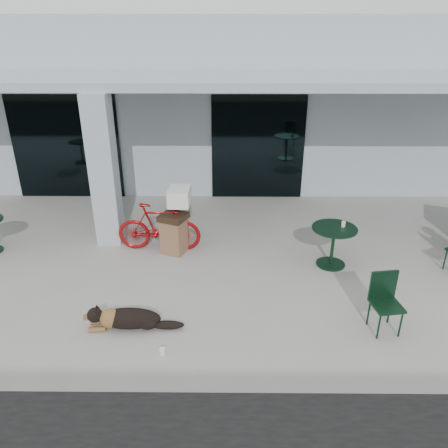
{
  "coord_description": "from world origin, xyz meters",
  "views": [
    {
      "loc": [
        1.01,
        -6.16,
        4.31
      ],
      "look_at": [
        0.95,
        1.01,
        1.0
      ],
      "focal_mm": 35.0,
      "sensor_mm": 36.0,
      "label": 1
    }
  ],
  "objects_px": {
    "bicycle": "(159,227)",
    "cafe_chair_far_a": "(387,305)",
    "cafe_table_far": "(333,247)",
    "dog": "(129,317)",
    "trash_receptacle": "(174,233)"
  },
  "relations": [
    {
      "from": "cafe_table_far",
      "to": "trash_receptacle",
      "type": "distance_m",
      "value": 3.15
    },
    {
      "from": "bicycle",
      "to": "dog",
      "type": "height_order",
      "value": "bicycle"
    },
    {
      "from": "bicycle",
      "to": "dog",
      "type": "bearing_deg",
      "value": 179.57
    },
    {
      "from": "cafe_chair_far_a",
      "to": "cafe_table_far",
      "type": "bearing_deg",
      "value": 91.87
    },
    {
      "from": "cafe_table_far",
      "to": "trash_receptacle",
      "type": "relative_size",
      "value": 1.02
    },
    {
      "from": "cafe_table_far",
      "to": "cafe_chair_far_a",
      "type": "height_order",
      "value": "cafe_chair_far_a"
    },
    {
      "from": "dog",
      "to": "cafe_chair_far_a",
      "type": "xyz_separation_m",
      "value": [
        3.91,
        -0.03,
        0.28
      ]
    },
    {
      "from": "dog",
      "to": "cafe_chair_far_a",
      "type": "distance_m",
      "value": 3.92
    },
    {
      "from": "cafe_chair_far_a",
      "to": "trash_receptacle",
      "type": "relative_size",
      "value": 1.12
    },
    {
      "from": "bicycle",
      "to": "cafe_chair_far_a",
      "type": "distance_m",
      "value": 4.61
    },
    {
      "from": "bicycle",
      "to": "cafe_chair_far_a",
      "type": "height_order",
      "value": "bicycle"
    },
    {
      "from": "trash_receptacle",
      "to": "bicycle",
      "type": "bearing_deg",
      "value": 162.63
    },
    {
      "from": "dog",
      "to": "cafe_table_far",
      "type": "distance_m",
      "value": 4.05
    },
    {
      "from": "trash_receptacle",
      "to": "cafe_table_far",
      "type": "bearing_deg",
      "value": -9.38
    },
    {
      "from": "bicycle",
      "to": "cafe_table_far",
      "type": "relative_size",
      "value": 1.99
    }
  ]
}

